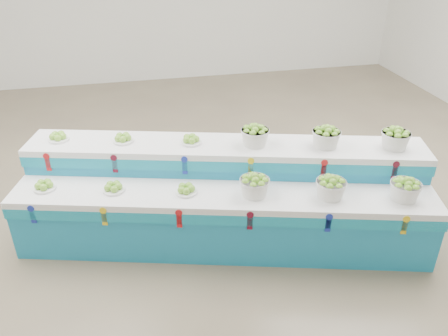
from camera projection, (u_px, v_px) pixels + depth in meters
The scene contains 14 objects.
ground at pixel (222, 198), 5.91m from camera, with size 10.00×10.00×0.00m, color #695C49.
display_stand at pixel (224, 196), 5.01m from camera, with size 4.42×1.14×1.02m, color #1C87B4, non-canonical shape.
plate_lower_left at pixel (44, 185), 4.73m from camera, with size 0.23×0.23×0.10m, color white.
plate_lower_mid at pixel (113, 187), 4.70m from camera, with size 0.23×0.23×0.10m, color white.
plate_lower_right at pixel (186, 189), 4.66m from camera, with size 0.23×0.23×0.10m, color white.
basket_lower_left at pixel (255, 185), 4.60m from camera, with size 0.31×0.31×0.23m, color silver, non-canonical shape.
basket_lower_mid at pixel (331, 187), 4.57m from camera, with size 0.31×0.31×0.23m, color silver, non-canonical shape.
basket_lower_right at pixel (405, 189), 4.54m from camera, with size 0.31×0.31×0.23m, color silver, non-canonical shape.
plate_upper_left at pixel (58, 136), 5.06m from camera, with size 0.23×0.23×0.10m, color white.
plate_upper_mid at pixel (123, 138), 5.02m from camera, with size 0.23×0.23×0.10m, color white.
plate_upper_right at pixel (191, 139), 4.99m from camera, with size 0.23×0.23×0.10m, color white.
basket_upper_left at pixel (255, 135), 4.93m from camera, with size 0.31×0.31×0.23m, color silver, non-canonical shape.
basket_upper_mid at pixel (326, 137), 4.90m from camera, with size 0.31×0.31×0.23m, color silver, non-canonical shape.
basket_upper_right at pixel (395, 138), 4.87m from camera, with size 0.31×0.31×0.23m, color silver, non-canonical shape.
Camera 1 is at (-1.05, -4.84, 3.25)m, focal length 36.50 mm.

